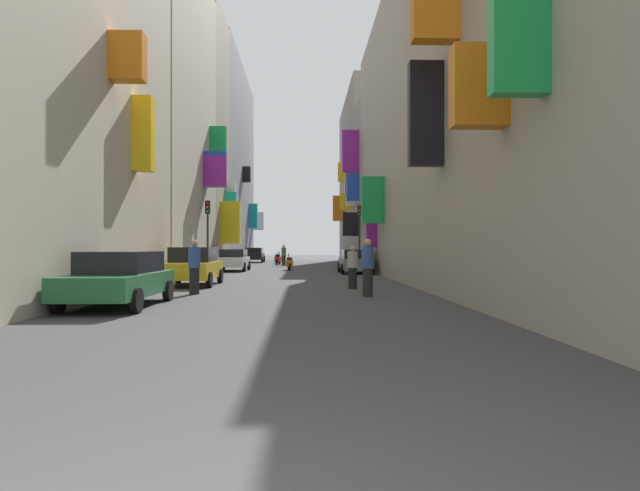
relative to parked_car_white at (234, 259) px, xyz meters
name	(u,v)px	position (x,y,z in m)	size (l,w,h in m)	color
ground_plane	(290,272)	(3.69, -2.23, -0.74)	(140.00, 140.00, 0.00)	#424244
building_left_mid_b	(144,115)	(-4.29, -4.90, 8.09)	(7.35, 11.78, 17.67)	#BCB29E
building_left_mid_c	(182,140)	(-4.28, 4.31, 8.53)	(7.35, 6.66, 18.60)	#9E9384
building_left_far	(213,166)	(-4.30, 17.71, 8.70)	(7.25, 20.12, 18.89)	gray
building_right_near	(605,20)	(11.68, -22.25, 6.19)	(7.25, 19.96, 13.86)	#9E9384
building_right_mid_a	(428,145)	(11.69, -3.95, 6.70)	(7.17, 16.65, 14.89)	#9E9384
building_right_mid_b	(394,185)	(11.64, 7.26, 5.64)	(7.28, 5.78, 12.74)	gray
building_right_mid_c	(375,181)	(11.69, 18.96, 7.45)	(7.21, 17.61, 16.37)	gray
parked_car_white	(234,259)	(0.00, 0.00, 0.00)	(1.89, 4.28, 1.39)	white
parked_car_green	(120,278)	(-0.24, -20.71, 0.01)	(1.98, 4.41, 1.42)	#236638
parked_car_yellow	(193,266)	(0.09, -13.07, 0.06)	(1.96, 4.00, 1.53)	gold
parked_car_grey	(355,261)	(7.53, -3.49, 0.00)	(1.85, 4.21, 1.39)	slate
parked_car_black	(255,255)	(-0.36, 19.08, 0.03)	(1.84, 4.13, 1.47)	black
scooter_red	(278,259)	(2.30, 11.97, -0.27)	(0.59, 1.82, 1.13)	red
scooter_black	(277,258)	(2.01, 16.75, -0.27)	(0.48, 1.84, 1.13)	black
scooter_orange	(289,263)	(3.56, 0.79, -0.27)	(0.54, 1.94, 1.13)	orange
pedestrian_crossing	(353,267)	(6.33, -15.06, 0.05)	(0.52, 0.52, 1.59)	black
pedestrian_near_left	(368,267)	(6.52, -18.12, 0.16)	(0.54, 0.54, 1.79)	black
pedestrian_near_right	(194,267)	(0.97, -17.17, 0.15)	(0.53, 0.53, 1.78)	black
pedestrian_mid_street	(284,255)	(2.88, 9.48, 0.12)	(0.45, 0.45, 1.72)	#2A2A2A
traffic_light_near_corner	(208,224)	(-0.94, -4.07, 2.11)	(0.26, 0.34, 4.17)	#2D2D2D
traffic_light_far_corner	(359,226)	(8.30, 1.49, 2.24)	(0.26, 0.34, 4.39)	#2D2D2D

